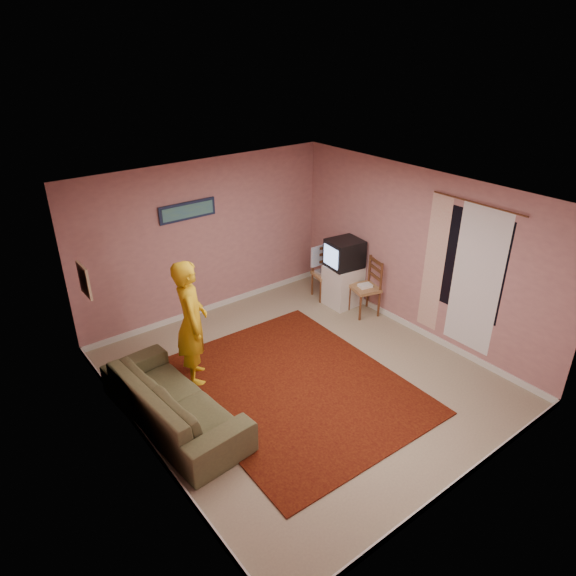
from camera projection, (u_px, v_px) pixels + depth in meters
ground at (302, 378)px, 7.16m from camera, size 5.00×5.00×0.00m
wall_back at (206, 239)px, 8.35m from camera, size 4.50×0.02×2.60m
wall_front at (471, 392)px, 4.81m from camera, size 4.50×0.02×2.60m
wall_left at (136, 355)px, 5.35m from camera, size 0.02×5.00×2.60m
wall_right at (417, 254)px, 7.81m from camera, size 0.02×5.00×2.60m
ceiling at (304, 196)px, 6.00m from camera, size 4.50×5.00×0.02m
baseboard_back at (212, 307)px, 8.90m from camera, size 4.50×0.02×0.10m
baseboard_front at (451, 487)px, 5.37m from camera, size 4.50×0.02×0.10m
baseboard_left at (151, 445)px, 5.91m from camera, size 0.02×5.00×0.10m
baseboard_right at (408, 325)px, 8.36m from camera, size 0.02×5.00×0.10m
window at (470, 264)px, 7.10m from camera, size 0.01×1.10×1.50m
curtain_sheer at (476, 281)px, 7.08m from camera, size 0.01×0.75×2.10m
curtain_floral at (434, 265)px, 7.56m from camera, size 0.01×0.35×2.10m
curtain_rod at (478, 203)px, 6.69m from camera, size 0.02×1.40×0.02m
picture_back at (188, 211)px, 7.92m from camera, size 0.95×0.04×0.28m
picture_left at (84, 280)px, 6.39m from camera, size 0.04×0.38×0.42m
area_rug at (294, 386)px, 6.97m from camera, size 2.74×3.39×0.02m
tv_cabinet at (343, 285)px, 8.96m from camera, size 0.57×0.51×0.72m
crt_tv at (344, 253)px, 8.69m from camera, size 0.62×0.57×0.48m
chair_a at (326, 268)px, 9.10m from camera, size 0.50×0.49×0.50m
dvd_player at (326, 272)px, 9.13m from camera, size 0.34×0.25×0.06m
blue_throw at (319, 256)px, 9.16m from camera, size 0.35×0.04×0.37m
chair_b at (365, 282)px, 8.55m from camera, size 0.52×0.54×0.53m
game_console at (365, 286)px, 8.58m from camera, size 0.25×0.21×0.04m
sofa at (173, 401)px, 6.21m from camera, size 1.03×2.26×0.64m
person at (192, 322)px, 6.77m from camera, size 0.65×0.76×1.77m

